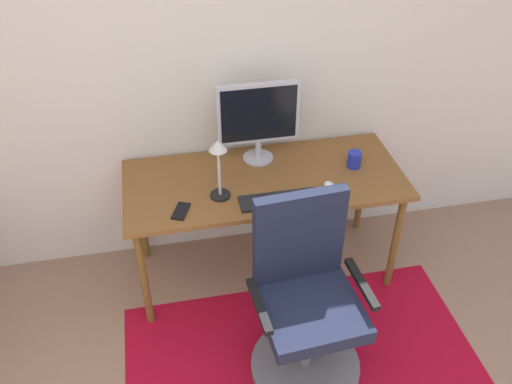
# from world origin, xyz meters

# --- Properties ---
(wall_back) EXTENTS (6.00, 0.10, 2.60)m
(wall_back) POSITION_xyz_m (0.00, 2.20, 1.30)
(wall_back) COLOR silver
(wall_back) RESTS_ON ground
(area_rug) EXTENTS (1.91, 1.01, 0.01)m
(area_rug) POSITION_xyz_m (0.32, 1.11, 0.00)
(area_rug) COLOR #A90B22
(area_rug) RESTS_ON ground
(desk) EXTENTS (1.59, 0.68, 0.73)m
(desk) POSITION_xyz_m (0.26, 1.79, 0.66)
(desk) COLOR brown
(desk) RESTS_ON ground
(monitor) EXTENTS (0.47, 0.18, 0.49)m
(monitor) POSITION_xyz_m (0.26, 1.99, 1.02)
(monitor) COLOR #B2B2B7
(monitor) RESTS_ON desk
(keyboard) EXTENTS (0.43, 0.13, 0.02)m
(keyboard) POSITION_xyz_m (0.29, 1.56, 0.74)
(keyboard) COLOR black
(keyboard) RESTS_ON desk
(computer_mouse) EXTENTS (0.06, 0.10, 0.03)m
(computer_mouse) POSITION_xyz_m (0.59, 1.61, 0.75)
(computer_mouse) COLOR white
(computer_mouse) RESTS_ON desk
(coffee_cup) EXTENTS (0.08, 0.08, 0.10)m
(coffee_cup) POSITION_xyz_m (0.79, 1.80, 0.78)
(coffee_cup) COLOR #1E2CA0
(coffee_cup) RESTS_ON desk
(cell_phone) EXTENTS (0.12, 0.16, 0.01)m
(cell_phone) POSITION_xyz_m (-0.24, 1.58, 0.74)
(cell_phone) COLOR black
(cell_phone) RESTS_ON desk
(desk_lamp) EXTENTS (0.11, 0.11, 0.36)m
(desk_lamp) POSITION_xyz_m (-0.01, 1.67, 0.97)
(desk_lamp) COLOR black
(desk_lamp) RESTS_ON desk
(office_chair) EXTENTS (0.58, 0.58, 1.04)m
(office_chair) POSITION_xyz_m (0.32, 1.07, 0.41)
(office_chair) COLOR slate
(office_chair) RESTS_ON ground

